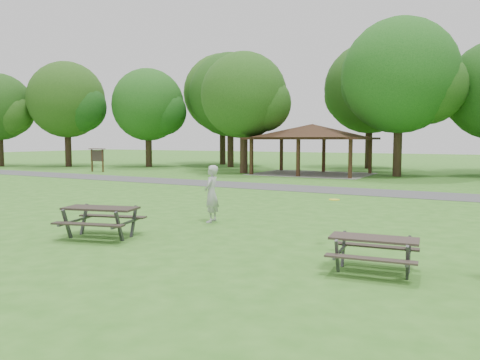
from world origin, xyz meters
name	(u,v)px	position (x,y,z in m)	size (l,w,h in m)	color
ground	(133,239)	(0.00, 0.00, 0.00)	(160.00, 160.00, 0.00)	#367521
asphalt_path	(316,189)	(0.00, 14.00, 0.01)	(120.00, 3.20, 0.02)	#48484A
pavilion	(312,133)	(-4.00, 24.00, 3.06)	(8.60, 7.01, 3.76)	#312011
notice_board	(97,156)	(-20.00, 18.00, 1.31)	(1.60, 0.30, 1.88)	#352013
tree_row_a	(68,102)	(-27.91, 22.03, 6.15)	(7.56, 7.20, 9.97)	black
tree_row_b	(149,107)	(-20.92, 25.53, 5.67)	(7.14, 6.80, 9.28)	black
tree_row_c	(231,97)	(-13.90, 29.03, 6.54)	(8.19, 7.80, 10.67)	black
tree_row_d	(245,98)	(-8.92, 22.53, 5.77)	(6.93, 6.60, 9.27)	#2F2015
tree_row_e	(401,79)	(2.10, 25.03, 6.78)	(8.40, 8.00, 11.02)	black
tree_deep_a	(223,95)	(-16.90, 32.53, 7.13)	(8.40, 8.00, 11.38)	black
tree_deep_b	(371,91)	(-1.90, 33.03, 6.89)	(8.40, 8.00, 11.13)	black
picnic_table_middle	(101,214)	(-0.86, -0.29, 0.62)	(2.30, 2.04, 0.85)	#29221E
picnic_table_far	(374,246)	(6.28, -0.06, 0.54)	(1.83, 1.54, 0.73)	#322824
frisbee_in_flight	(334,200)	(4.92, 1.67, 1.17)	(0.32, 0.32, 0.02)	yellow
frisbee_thrower	(211,194)	(0.45, 3.13, 0.91)	(0.66, 0.43, 1.81)	#ABABAE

